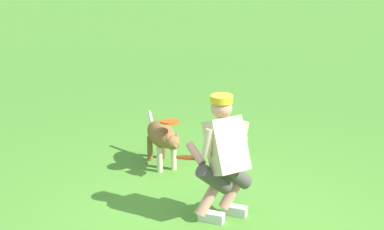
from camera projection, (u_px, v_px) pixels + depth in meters
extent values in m
plane|color=#4D902E|center=(207.00, 230.00, 5.82)|extent=(60.00, 60.00, 0.00)
cube|color=silver|center=(234.00, 210.00, 6.11)|extent=(0.26, 0.10, 0.10)
cylinder|color=tan|center=(232.00, 192.00, 6.09)|extent=(0.28, 0.31, 0.37)
cylinder|color=#4A4741|center=(234.00, 174.00, 5.96)|extent=(0.37, 0.41, 0.37)
cube|color=silver|center=(211.00, 217.00, 5.97)|extent=(0.26, 0.10, 0.10)
cylinder|color=tan|center=(209.00, 198.00, 5.95)|extent=(0.28, 0.31, 0.37)
cylinder|color=#4A4741|center=(214.00, 179.00, 5.84)|extent=(0.37, 0.41, 0.37)
cube|color=beige|center=(227.00, 145.00, 5.77)|extent=(0.53, 0.52, 0.58)
cylinder|color=beige|center=(242.00, 136.00, 5.86)|extent=(0.16, 0.16, 0.29)
cylinder|color=beige|center=(208.00, 143.00, 5.67)|extent=(0.16, 0.16, 0.29)
cylinder|color=tan|center=(196.00, 154.00, 5.88)|extent=(0.28, 0.24, 0.19)
cylinder|color=tan|center=(241.00, 149.00, 5.95)|extent=(0.15, 0.16, 0.27)
sphere|color=tan|center=(222.00, 108.00, 5.74)|extent=(0.21, 0.21, 0.21)
cylinder|color=gold|center=(222.00, 99.00, 5.71)|extent=(0.22, 0.22, 0.07)
cylinder|color=gold|center=(216.00, 99.00, 5.80)|extent=(0.12, 0.12, 0.02)
ellipsoid|color=olive|center=(161.00, 134.00, 7.24)|extent=(0.66, 0.67, 0.30)
ellipsoid|color=beige|center=(166.00, 141.00, 7.09)|extent=(0.15, 0.21, 0.18)
sphere|color=olive|center=(173.00, 143.00, 6.85)|extent=(0.17, 0.17, 0.17)
cone|color=olive|center=(175.00, 147.00, 6.78)|extent=(0.13, 0.13, 0.09)
cone|color=olive|center=(168.00, 137.00, 6.82)|extent=(0.06, 0.06, 0.07)
cone|color=olive|center=(177.00, 136.00, 6.86)|extent=(0.06, 0.06, 0.07)
cylinder|color=beige|center=(160.00, 160.00, 7.11)|extent=(0.10, 0.10, 0.32)
cylinder|color=beige|center=(174.00, 157.00, 7.17)|extent=(0.10, 0.10, 0.32)
cylinder|color=olive|center=(150.00, 148.00, 7.45)|extent=(0.10, 0.10, 0.32)
cylinder|color=olive|center=(163.00, 147.00, 7.52)|extent=(0.10, 0.10, 0.32)
cylinder|color=beige|center=(151.00, 120.00, 7.58)|extent=(0.17, 0.18, 0.23)
cylinder|color=#DE500E|center=(170.00, 122.00, 6.88)|extent=(0.34, 0.34, 0.05)
cylinder|color=#E94A18|center=(188.00, 158.00, 6.00)|extent=(0.32, 0.31, 0.12)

